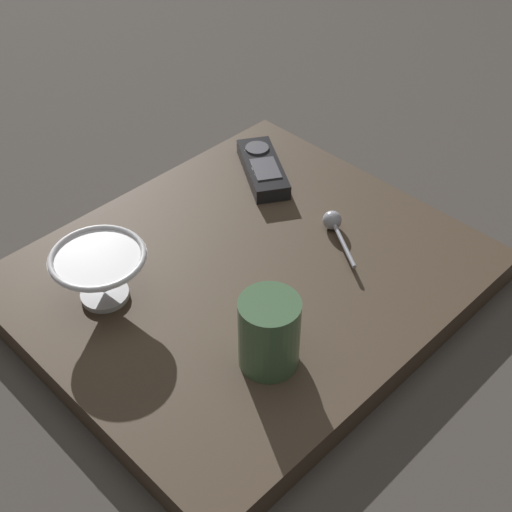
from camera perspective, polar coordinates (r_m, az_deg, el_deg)
ground_plane at (r=1.02m, az=-0.73°, el=-2.69°), size 6.00×6.00×0.00m
table at (r=1.01m, az=-0.74°, el=-1.84°), size 0.52×0.60×0.04m
cereal_bowl at (r=0.94m, az=-12.46°, el=-1.41°), size 0.13×0.13×0.08m
coffee_mug at (r=0.84m, az=1.11°, el=-6.14°), size 0.08×0.10×0.10m
teaspoon at (r=1.05m, az=6.30°, el=2.66°), size 0.10×0.07×0.03m
tv_remote_near at (r=1.16m, az=0.55°, el=7.11°), size 0.16×0.13×0.03m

